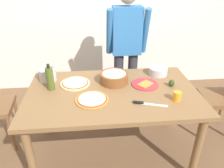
# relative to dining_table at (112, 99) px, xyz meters

# --- Properties ---
(ground) EXTENTS (8.00, 8.00, 0.00)m
(ground) POSITION_rel_dining_table_xyz_m (0.00, 0.00, -0.67)
(ground) COLOR brown
(wall_back) EXTENTS (5.60, 0.10, 2.60)m
(wall_back) POSITION_rel_dining_table_xyz_m (0.00, 1.60, 0.63)
(wall_back) COLOR silver
(wall_back) RESTS_ON ground
(dining_table) EXTENTS (1.60, 0.96, 0.76)m
(dining_table) POSITION_rel_dining_table_xyz_m (0.00, 0.00, 0.00)
(dining_table) COLOR brown
(dining_table) RESTS_ON ground
(person_cook) EXTENTS (0.49, 0.25, 1.62)m
(person_cook) POSITION_rel_dining_table_xyz_m (0.24, 0.76, 0.27)
(person_cook) COLOR #2D2D38
(person_cook) RESTS_ON ground
(pizza_raw_on_board) EXTENTS (0.29, 0.29, 0.02)m
(pizza_raw_on_board) POSITION_rel_dining_table_xyz_m (-0.35, 0.17, 0.10)
(pizza_raw_on_board) COLOR beige
(pizza_raw_on_board) RESTS_ON dining_table
(pizza_cooked_on_tray) EXTENTS (0.29, 0.29, 0.02)m
(pizza_cooked_on_tray) POSITION_rel_dining_table_xyz_m (-0.19, -0.14, 0.10)
(pizza_cooked_on_tray) COLOR #C67A33
(pizza_cooked_on_tray) RESTS_ON dining_table
(plate_with_slice) EXTENTS (0.26, 0.26, 0.02)m
(plate_with_slice) POSITION_rel_dining_table_xyz_m (0.33, 0.09, 0.10)
(plate_with_slice) COLOR red
(plate_with_slice) RESTS_ON dining_table
(popcorn_bowl) EXTENTS (0.28, 0.28, 0.11)m
(popcorn_bowl) POSITION_rel_dining_table_xyz_m (0.03, 0.18, 0.15)
(popcorn_bowl) COLOR brown
(popcorn_bowl) RESTS_ON dining_table
(mixing_bowl_steel) EXTENTS (0.20, 0.20, 0.08)m
(mixing_bowl_steel) POSITION_rel_dining_table_xyz_m (0.52, 0.31, 0.13)
(mixing_bowl_steel) COLOR #B7B7BC
(mixing_bowl_steel) RESTS_ON dining_table
(olive_oil_bottle) EXTENTS (0.07, 0.07, 0.26)m
(olive_oil_bottle) POSITION_rel_dining_table_xyz_m (-0.57, 0.10, 0.20)
(olive_oil_bottle) COLOR #47561E
(olive_oil_bottle) RESTS_ON dining_table
(steel_pot) EXTENTS (0.17, 0.17, 0.13)m
(steel_pot) POSITION_rel_dining_table_xyz_m (-0.63, 0.28, 0.16)
(steel_pot) COLOR #B7B7BC
(steel_pot) RESTS_ON dining_table
(cup_orange) EXTENTS (0.07, 0.07, 0.08)m
(cup_orange) POSITION_rel_dining_table_xyz_m (0.54, -0.21, 0.13)
(cup_orange) COLOR orange
(cup_orange) RESTS_ON dining_table
(chef_knife) EXTENTS (0.28, 0.11, 0.02)m
(chef_knife) POSITION_rel_dining_table_xyz_m (0.26, -0.24, 0.10)
(chef_knife) COLOR silver
(chef_knife) RESTS_ON dining_table
(avocado) EXTENTS (0.06, 0.06, 0.07)m
(avocado) POSITION_rel_dining_table_xyz_m (0.58, 0.04, 0.13)
(avocado) COLOR #2D4219
(avocado) RESTS_ON dining_table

